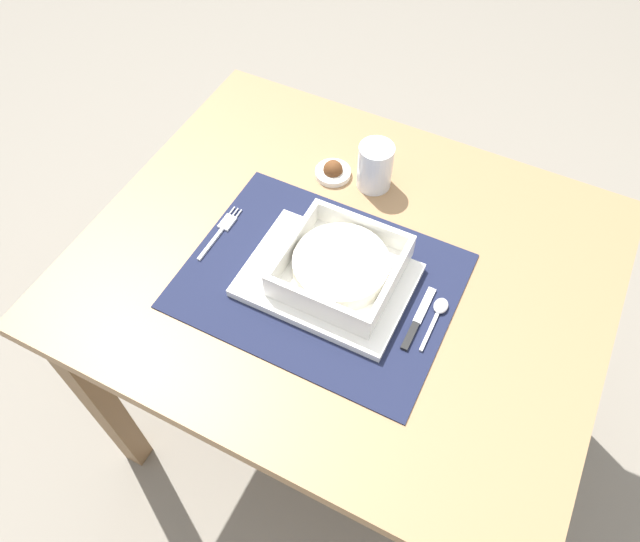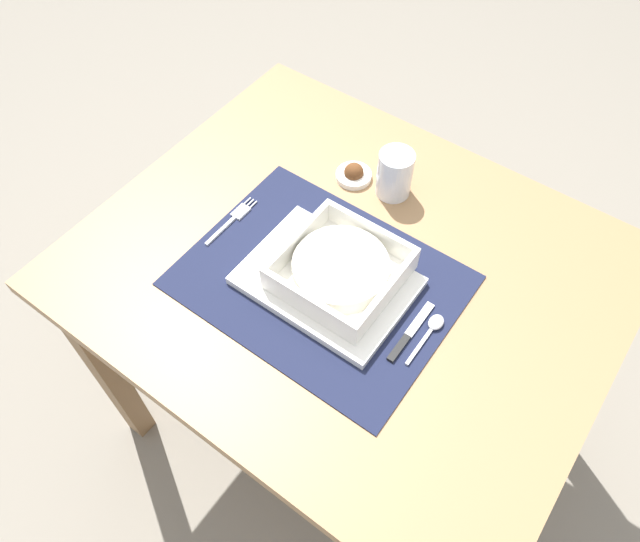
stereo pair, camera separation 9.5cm
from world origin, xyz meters
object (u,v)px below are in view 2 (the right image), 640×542
(butter_knife, at_px, (408,335))
(drinking_glass, at_px, (394,176))
(spoon, at_px, (433,327))
(dining_table, at_px, (346,295))
(condiment_saucer, at_px, (354,174))
(porridge_bowl, at_px, (341,270))
(fork, at_px, (235,218))

(butter_knife, xyz_separation_m, drinking_glass, (-0.19, 0.26, 0.04))
(butter_knife, bearing_deg, drinking_glass, 127.57)
(drinking_glass, bearing_deg, spoon, -45.93)
(dining_table, relative_size, condiment_saucer, 13.08)
(porridge_bowl, bearing_deg, condiment_saucer, 118.80)
(porridge_bowl, height_order, butter_knife, porridge_bowl)
(butter_knife, distance_m, drinking_glass, 0.32)
(porridge_bowl, relative_size, drinking_glass, 2.01)
(dining_table, bearing_deg, porridge_bowl, -75.30)
(fork, relative_size, butter_knife, 1.03)
(porridge_bowl, distance_m, drinking_glass, 0.24)
(fork, bearing_deg, dining_table, 5.25)
(fork, relative_size, drinking_glass, 1.42)
(dining_table, height_order, condiment_saucer, condiment_saucer)
(drinking_glass, bearing_deg, dining_table, -81.19)
(dining_table, xyz_separation_m, butter_knife, (0.16, -0.06, 0.10))
(porridge_bowl, bearing_deg, dining_table, 104.70)
(spoon, distance_m, butter_knife, 0.04)
(dining_table, relative_size, spoon, 8.48)
(dining_table, height_order, butter_knife, butter_knife)
(fork, xyz_separation_m, spoon, (0.42, 0.01, 0.00))
(spoon, relative_size, condiment_saucer, 1.54)
(dining_table, relative_size, drinking_glass, 9.69)
(fork, distance_m, spoon, 0.42)
(dining_table, xyz_separation_m, spoon, (0.19, -0.03, 0.11))
(dining_table, height_order, spoon, spoon)
(dining_table, bearing_deg, condiment_saucer, 121.72)
(butter_knife, distance_m, condiment_saucer, 0.37)
(fork, height_order, butter_knife, butter_knife)
(dining_table, bearing_deg, drinking_glass, 98.81)
(fork, bearing_deg, drinking_glass, 44.94)
(porridge_bowl, xyz_separation_m, condiment_saucer, (-0.12, 0.22, -0.03))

